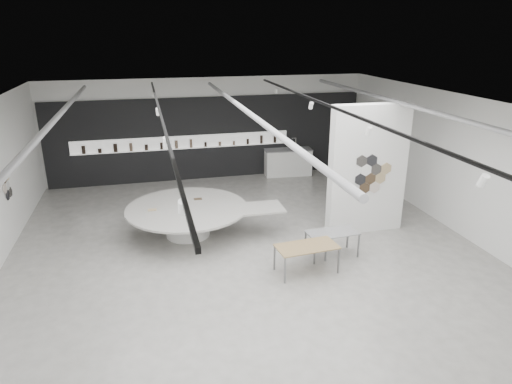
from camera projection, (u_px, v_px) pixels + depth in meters
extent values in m
cube|color=#A09D97|center=(252.00, 260.00, 11.41)|extent=(12.00, 14.00, 0.01)
cube|color=silver|center=(252.00, 107.00, 10.13)|extent=(12.00, 14.00, 0.01)
cube|color=white|center=(209.00, 129.00, 17.17)|extent=(12.00, 0.01, 3.80)
cube|color=white|center=(471.00, 170.00, 12.12)|extent=(0.01, 14.00, 3.80)
cylinder|color=#939396|center=(55.00, 120.00, 9.70)|extent=(0.12, 12.00, 0.12)
cylinder|color=#939396|center=(247.00, 112.00, 10.65)|extent=(0.12, 12.00, 0.12)
cylinder|color=#939396|center=(408.00, 105.00, 11.59)|extent=(0.12, 12.00, 0.12)
cube|color=black|center=(161.00, 116.00, 9.71)|extent=(0.05, 13.00, 0.06)
cylinder|color=white|center=(183.00, 207.00, 5.20)|extent=(0.11, 0.18, 0.21)
cylinder|color=white|center=(166.00, 142.00, 8.22)|extent=(0.11, 0.18, 0.21)
cylinder|color=white|center=(158.00, 112.00, 11.24)|extent=(0.11, 0.18, 0.21)
cylinder|color=white|center=(154.00, 94.00, 14.25)|extent=(0.11, 0.18, 0.21)
cube|color=black|center=(335.00, 108.00, 10.61)|extent=(0.05, 13.00, 0.06)
cylinder|color=white|center=(483.00, 181.00, 6.10)|extent=(0.11, 0.18, 0.21)
cylinder|color=white|center=(369.00, 131.00, 9.12)|extent=(0.11, 0.18, 0.21)
cylinder|color=white|center=(311.00, 105.00, 12.14)|extent=(0.11, 0.18, 0.21)
cylinder|color=white|center=(276.00, 90.00, 15.16)|extent=(0.11, 0.18, 0.21)
cylinder|color=black|center=(8.00, 195.00, 11.90)|extent=(0.03, 0.28, 0.28)
cylinder|color=black|center=(10.00, 192.00, 12.13)|extent=(0.03, 0.28, 0.28)
cylinder|color=white|center=(8.00, 185.00, 11.94)|extent=(0.03, 0.28, 0.28)
cylinder|color=beige|center=(5.00, 188.00, 11.70)|extent=(0.03, 0.28, 0.28)
cylinder|color=#453422|center=(5.00, 178.00, 11.74)|extent=(0.03, 0.28, 0.28)
cylinder|color=tan|center=(7.00, 175.00, 11.98)|extent=(0.03, 0.28, 0.28)
cube|color=black|center=(210.00, 138.00, 17.23)|extent=(11.80, 0.10, 3.10)
cube|color=white|center=(183.00, 142.00, 16.97)|extent=(8.00, 0.06, 0.46)
cube|color=white|center=(184.00, 148.00, 16.99)|extent=(8.00, 0.18, 0.02)
cylinder|color=black|center=(84.00, 150.00, 16.14)|extent=(0.13, 0.13, 0.29)
cylinder|color=black|center=(100.00, 151.00, 16.29)|extent=(0.13, 0.13, 0.15)
cylinder|color=black|center=(115.00, 148.00, 16.38)|extent=(0.14, 0.14, 0.30)
cylinder|color=brown|center=(131.00, 147.00, 16.51)|extent=(0.12, 0.12, 0.29)
cylinder|color=black|center=(146.00, 147.00, 16.64)|extent=(0.12, 0.12, 0.21)
cylinder|color=black|center=(161.00, 146.00, 16.76)|extent=(0.10, 0.10, 0.25)
cylinder|color=brown|center=(176.00, 144.00, 16.87)|extent=(0.12, 0.12, 0.30)
cylinder|color=brown|center=(191.00, 143.00, 16.99)|extent=(0.10, 0.10, 0.31)
cylinder|color=black|center=(206.00, 144.00, 17.14)|extent=(0.09, 0.09, 0.17)
cylinder|color=brown|center=(220.00, 144.00, 17.26)|extent=(0.10, 0.10, 0.16)
cylinder|color=brown|center=(234.00, 143.00, 17.39)|extent=(0.09, 0.09, 0.15)
cylinder|color=black|center=(248.00, 142.00, 17.50)|extent=(0.09, 0.09, 0.21)
cylinder|color=black|center=(261.00, 139.00, 17.60)|extent=(0.11, 0.11, 0.31)
cylinder|color=black|center=(275.00, 139.00, 17.73)|extent=(0.11, 0.11, 0.29)
cube|color=white|center=(368.00, 170.00, 12.51)|extent=(2.20, 0.35, 3.60)
cylinder|color=#453422|center=(370.00, 179.00, 12.40)|extent=(0.34, 0.03, 0.34)
cylinder|color=tan|center=(380.00, 178.00, 12.47)|extent=(0.34, 0.03, 0.34)
cylinder|color=black|center=(360.00, 180.00, 12.33)|extent=(0.34, 0.03, 0.34)
cylinder|color=black|center=(376.00, 169.00, 12.35)|extent=(0.34, 0.03, 0.34)
cylinder|color=white|center=(366.00, 170.00, 12.28)|extent=(0.34, 0.03, 0.34)
cylinder|color=beige|center=(374.00, 187.00, 12.52)|extent=(0.34, 0.03, 0.34)
cylinder|color=#453422|center=(365.00, 188.00, 12.45)|extent=(0.34, 0.03, 0.34)
cylinder|color=tan|center=(386.00, 168.00, 12.41)|extent=(0.34, 0.03, 0.34)
cylinder|color=black|center=(372.00, 160.00, 12.23)|extent=(0.34, 0.03, 0.34)
cylinder|color=black|center=(362.00, 161.00, 12.16)|extent=(0.34, 0.03, 0.34)
cylinder|color=white|center=(188.00, 222.00, 12.64)|extent=(1.21, 1.21, 0.78)
cylinder|color=#A8A69F|center=(187.00, 208.00, 12.50)|extent=(3.36, 3.36, 0.06)
cube|color=#A8A69F|center=(256.00, 208.00, 12.47)|extent=(1.49, 0.94, 0.05)
cube|color=tan|center=(152.00, 210.00, 12.29)|extent=(0.23, 0.17, 0.01)
cube|color=#453422|center=(198.00, 199.00, 13.07)|extent=(0.23, 0.17, 0.01)
cube|color=#93774C|center=(307.00, 246.00, 10.62)|extent=(1.50, 0.85, 0.03)
cube|color=slate|center=(285.00, 270.00, 10.24)|extent=(0.04, 0.04, 0.65)
cube|color=slate|center=(274.00, 258.00, 10.81)|extent=(0.04, 0.04, 0.65)
cube|color=slate|center=(339.00, 261.00, 10.66)|extent=(0.04, 0.04, 0.65)
cube|color=slate|center=(326.00, 249.00, 11.24)|extent=(0.04, 0.04, 0.65)
cube|color=gray|center=(332.00, 232.00, 11.40)|extent=(1.31, 0.72, 0.03)
cube|color=slate|center=(315.00, 252.00, 11.08)|extent=(0.04, 0.04, 0.63)
cube|color=slate|center=(305.00, 243.00, 11.59)|extent=(0.04, 0.04, 0.63)
cube|color=slate|center=(358.00, 246.00, 11.43)|extent=(0.04, 0.04, 0.63)
cube|color=slate|center=(348.00, 237.00, 11.93)|extent=(0.04, 0.04, 0.63)
cube|color=white|center=(288.00, 162.00, 17.90)|extent=(1.84, 0.80, 1.01)
cube|color=gray|center=(288.00, 150.00, 17.72)|extent=(1.88, 0.85, 0.03)
cylinder|color=silver|center=(296.00, 143.00, 17.86)|extent=(0.03, 0.03, 0.40)
cylinder|color=silver|center=(294.00, 138.00, 17.78)|extent=(0.18, 0.04, 0.03)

